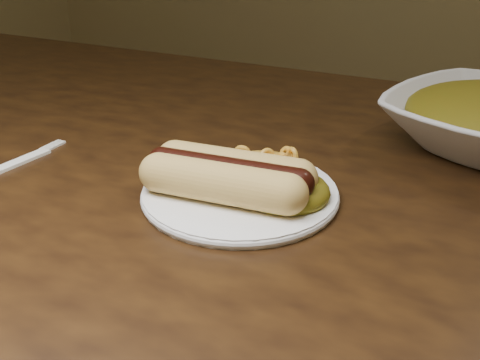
% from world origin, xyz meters
% --- Properties ---
extents(table, '(1.60, 0.90, 0.75)m').
position_xyz_m(table, '(0.00, 0.00, 0.66)').
color(table, black).
rests_on(table, floor).
extents(plate, '(0.26, 0.26, 0.01)m').
position_xyz_m(plate, '(0.12, -0.07, 0.76)').
color(plate, white).
rests_on(plate, table).
extents(hotdog, '(0.15, 0.09, 0.04)m').
position_xyz_m(hotdog, '(0.11, -0.09, 0.78)').
color(hotdog, '#D9B557').
rests_on(hotdog, plate).
extents(mac_and_cheese, '(0.11, 0.11, 0.03)m').
position_xyz_m(mac_and_cheese, '(0.12, -0.02, 0.78)').
color(mac_and_cheese, '#F6AE38').
rests_on(mac_and_cheese, plate).
extents(sour_cream, '(0.05, 0.05, 0.03)m').
position_xyz_m(sour_cream, '(0.05, -0.04, 0.77)').
color(sour_cream, white).
rests_on(sour_cream, plate).
extents(taco_salad, '(0.09, 0.09, 0.04)m').
position_xyz_m(taco_salad, '(0.16, -0.07, 0.78)').
color(taco_salad, '#A04C0F').
rests_on(taco_salad, plate).
extents(fork, '(0.04, 0.15, 0.00)m').
position_xyz_m(fork, '(-0.16, -0.12, 0.75)').
color(fork, white).
rests_on(fork, table).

